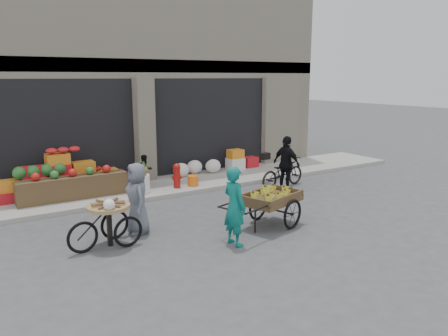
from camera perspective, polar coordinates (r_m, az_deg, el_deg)
ground at (r=9.69m, az=1.55°, el=-7.91°), size 80.00×80.00×0.00m
sidewalk at (r=13.11m, az=-8.59°, el=-2.48°), size 18.00×2.20×0.12m
building at (r=16.39m, az=-14.74°, el=11.80°), size 14.00×6.45×7.00m
fruit_display at (r=12.48m, az=-19.66°, el=-0.89°), size 3.10×1.12×1.24m
pineapple_bin at (r=12.31m, az=-10.86°, el=-2.01°), size 0.52×0.52×0.50m
fire_hydrant at (r=12.67m, az=-6.18°, el=-0.85°), size 0.22×0.22×0.71m
orange_bucket at (r=12.91m, az=-4.08°, el=-1.64°), size 0.32×0.32×0.30m
right_bay_goods at (r=14.76m, az=-0.31°, el=0.65°), size 3.35×0.60×0.70m
seated_person at (r=12.95m, az=-10.25°, el=-0.33°), size 0.51×0.43×0.93m
banana_cart at (r=9.67m, az=6.03°, el=-3.77°), size 2.40×1.47×0.94m
vendor_woman at (r=8.56m, az=1.38°, el=-5.01°), size 0.43×0.61×1.59m
tricycle_cart at (r=8.85m, az=-14.84°, el=-6.39°), size 1.45×0.95×0.95m
vendor_grey at (r=9.40m, az=-11.25°, el=-3.90°), size 0.54×0.78×1.52m
bicycle at (r=13.24m, az=7.65°, el=-0.58°), size 1.78×0.82×0.90m
cyclist at (r=12.74m, az=8.17°, el=0.56°), size 0.52×0.99×1.61m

